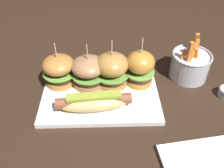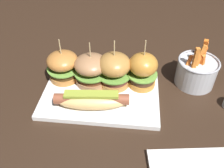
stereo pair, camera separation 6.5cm
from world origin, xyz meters
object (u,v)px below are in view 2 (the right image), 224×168
Objects in this scene: slider_far_right at (143,70)px; slider_center_right at (114,69)px; fries_bucket at (196,71)px; slider_far_left at (63,66)px; platter_main at (101,96)px; hot_dog at (92,100)px; slider_center_left at (91,70)px.

slider_center_right is at bearing -177.75° from slider_far_right.
slider_far_right reaches higher than fries_bucket.
slider_far_left is 0.92× the size of slider_center_right.
hot_dog is at bearing -106.95° from platter_main.
slider_far_left is 0.23m from slider_far_right.
slider_center_left reaches higher than slider_far_left.
fries_bucket is at bearing 26.67° from hot_dog.
platter_main is at bearing 73.05° from hot_dog.
slider_far_left is 0.40m from fries_bucket.
slider_center_right is 0.25m from fries_bucket.
slider_center_left is 0.31m from fries_bucket.
slider_center_right is 0.97× the size of slider_far_right.
slider_center_left is at bearing -171.69° from fries_bucket.
slider_far_right is at bearing -1.64° from slider_far_left.
slider_center_right is (0.07, 0.00, 0.00)m from slider_center_left.
slider_far_right reaches higher than slider_center_left.
hot_dog is at bearing -141.08° from slider_far_right.
slider_far_right is 1.07× the size of fries_bucket.
slider_far_left is at bearing 178.36° from slider_far_right.
hot_dog reaches higher than platter_main.
hot_dog is at bearing -80.45° from slider_center_left.
slider_center_right reaches higher than fries_bucket.
fries_bucket is at bearing 19.06° from platter_main.
hot_dog is at bearing -153.33° from fries_bucket.
slider_center_right is 0.08m from slider_far_right.
slider_far_right reaches higher than platter_main.
slider_far_right is (0.13, 0.11, 0.03)m from hot_dog.
hot_dog is 1.49× the size of slider_far_left.
slider_center_left is at bearing -178.35° from slider_far_right.
platter_main is 2.47× the size of slider_far_left.
fries_bucket is at bearing 10.30° from slider_center_right.
hot_dog is 0.15m from slider_far_left.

